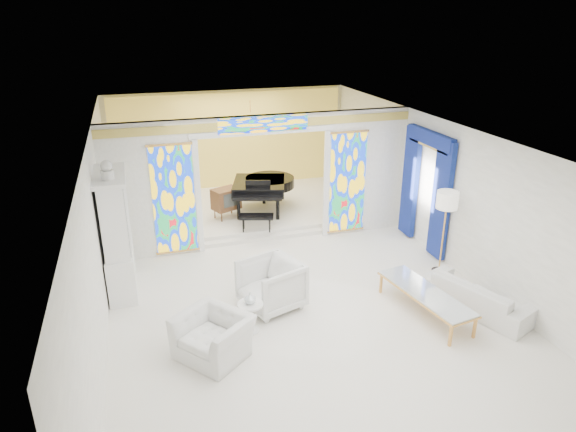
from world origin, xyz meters
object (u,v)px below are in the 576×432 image
object	(u,v)px
china_cabinet	(117,235)
grand_piano	(264,185)
coffee_table	(426,293)
tv_console	(226,199)
armchair_left	(213,336)
armchair_right	(271,285)
sofa	(478,295)

from	to	relation	value
china_cabinet	grand_piano	xyz separation A→B (m)	(3.64, 3.01, -0.32)
coffee_table	tv_console	world-z (taller)	tv_console
china_cabinet	armchair_left	bearing A→B (deg)	-62.33
grand_piano	armchair_right	bearing A→B (deg)	-85.94
armchair_right	coffee_table	xyz separation A→B (m)	(2.57, -1.04, -0.04)
sofa	grand_piano	size ratio (longest dim) A/B	0.77
tv_console	sofa	bearing A→B (deg)	-79.24
armchair_right	sofa	size ratio (longest dim) A/B	0.50
tv_console	armchair_right	bearing A→B (deg)	-112.68
armchair_left	armchair_right	bearing A→B (deg)	93.17
coffee_table	armchair_left	bearing A→B (deg)	-178.88
coffee_table	tv_console	distance (m)	5.83
coffee_table	grand_piano	size ratio (longest dim) A/B	0.82
coffee_table	grand_piano	world-z (taller)	grand_piano
china_cabinet	armchair_right	world-z (taller)	china_cabinet
armchair_left	armchair_right	distance (m)	1.68
coffee_table	armchair_right	bearing A→B (deg)	157.87
china_cabinet	armchair_left	world-z (taller)	china_cabinet
grand_piano	china_cabinet	bearing A→B (deg)	-123.23
armchair_left	armchair_right	size ratio (longest dim) A/B	1.06
sofa	tv_console	bearing A→B (deg)	12.31
sofa	coffee_table	world-z (taller)	sofa
sofa	grand_piano	world-z (taller)	grand_piano
armchair_left	tv_console	bearing A→B (deg)	128.31
armchair_left	grand_piano	bearing A→B (deg)	119.02
sofa	coffee_table	bearing A→B (deg)	59.79
armchair_left	sofa	world-z (taller)	armchair_left
grand_piano	armchair_left	bearing A→B (deg)	-95.14
armchair_right	grand_piano	bearing A→B (deg)	148.46
grand_piano	coffee_table	bearing A→B (deg)	-57.29
tv_console	armchair_left	bearing A→B (deg)	-126.05
armchair_right	coffee_table	size ratio (longest dim) A/B	0.48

